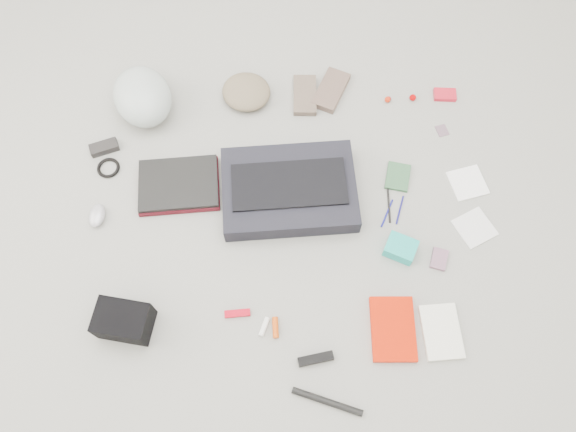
{
  "coord_description": "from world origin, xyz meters",
  "views": [
    {
      "loc": [
        0.01,
        -0.86,
        1.99
      ],
      "look_at": [
        0.0,
        0.0,
        0.05
      ],
      "focal_mm": 35.0,
      "sensor_mm": 36.0,
      "label": 1
    }
  ],
  "objects_px": {
    "laptop": "(178,183)",
    "bike_helmet": "(143,97)",
    "messenger_bag": "(289,190)",
    "book_red": "(393,329)",
    "accordion_wallet": "(401,248)",
    "camera_bag": "(124,321)"
  },
  "relations": [
    {
      "from": "book_red",
      "to": "accordion_wallet",
      "type": "height_order",
      "value": "accordion_wallet"
    },
    {
      "from": "accordion_wallet",
      "to": "bike_helmet",
      "type": "bearing_deg",
      "value": 171.65
    },
    {
      "from": "book_red",
      "to": "accordion_wallet",
      "type": "relative_size",
      "value": 2.08
    },
    {
      "from": "laptop",
      "to": "bike_helmet",
      "type": "height_order",
      "value": "bike_helmet"
    },
    {
      "from": "bike_helmet",
      "to": "camera_bag",
      "type": "distance_m",
      "value": 0.92
    },
    {
      "from": "camera_bag",
      "to": "book_red",
      "type": "height_order",
      "value": "camera_bag"
    },
    {
      "from": "accordion_wallet",
      "to": "messenger_bag",
      "type": "bearing_deg",
      "value": 174.34
    },
    {
      "from": "laptop",
      "to": "bike_helmet",
      "type": "relative_size",
      "value": 1.06
    },
    {
      "from": "laptop",
      "to": "accordion_wallet",
      "type": "bearing_deg",
      "value": -22.56
    },
    {
      "from": "book_red",
      "to": "accordion_wallet",
      "type": "bearing_deg",
      "value": 80.66
    },
    {
      "from": "camera_bag",
      "to": "accordion_wallet",
      "type": "bearing_deg",
      "value": 25.64
    },
    {
      "from": "messenger_bag",
      "to": "book_red",
      "type": "xyz_separation_m",
      "value": [
        0.37,
        -0.53,
        -0.03
      ]
    },
    {
      "from": "messenger_bag",
      "to": "camera_bag",
      "type": "distance_m",
      "value": 0.77
    },
    {
      "from": "camera_bag",
      "to": "messenger_bag",
      "type": "bearing_deg",
      "value": 51.71
    },
    {
      "from": "messenger_bag",
      "to": "book_red",
      "type": "distance_m",
      "value": 0.65
    },
    {
      "from": "messenger_bag",
      "to": "bike_helmet",
      "type": "distance_m",
      "value": 0.72
    },
    {
      "from": "laptop",
      "to": "camera_bag",
      "type": "bearing_deg",
      "value": -109.36
    },
    {
      "from": "messenger_bag",
      "to": "bike_helmet",
      "type": "height_order",
      "value": "bike_helmet"
    },
    {
      "from": "messenger_bag",
      "to": "bike_helmet",
      "type": "bearing_deg",
      "value": 141.74
    },
    {
      "from": "messenger_bag",
      "to": "laptop",
      "type": "bearing_deg",
      "value": 171.22
    },
    {
      "from": "bike_helmet",
      "to": "camera_bag",
      "type": "height_order",
      "value": "bike_helmet"
    },
    {
      "from": "bike_helmet",
      "to": "book_red",
      "type": "distance_m",
      "value": 1.35
    }
  ]
}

